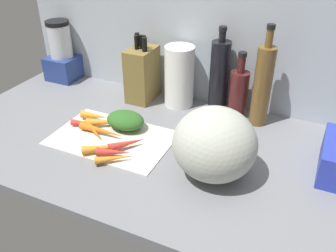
{
  "coord_description": "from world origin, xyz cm",
  "views": [
    {
      "loc": [
        42.09,
        -94.07,
        70.91
      ],
      "look_at": [
        1.44,
        -5.77,
        11.54
      ],
      "focal_mm": 38.55,
      "sensor_mm": 36.0,
      "label": 1
    }
  ],
  "objects_px": {
    "knife_block": "(142,74)",
    "paper_towel_roll": "(179,77)",
    "carrot_6": "(109,147)",
    "bottle_1": "(238,93)",
    "carrot_3": "(86,124)",
    "carrot_5": "(114,158)",
    "carrot_7": "(95,116)",
    "bottle_0": "(219,76)",
    "carrot_8": "(114,152)",
    "carrot_2": "(106,122)",
    "bottle_2": "(262,85)",
    "cutting_board": "(112,138)",
    "carrot_4": "(93,130)",
    "carrot_1": "(127,144)",
    "carrot_0": "(102,131)",
    "blender_appliance": "(62,55)",
    "winter_squash": "(215,144)"
  },
  "relations": [
    {
      "from": "knife_block",
      "to": "paper_towel_roll",
      "type": "relative_size",
      "value": 1.12
    },
    {
      "from": "carrot_6",
      "to": "bottle_1",
      "type": "distance_m",
      "value": 0.54
    },
    {
      "from": "carrot_3",
      "to": "carrot_5",
      "type": "bearing_deg",
      "value": -34.28
    },
    {
      "from": "carrot_7",
      "to": "bottle_0",
      "type": "bearing_deg",
      "value": 35.97
    },
    {
      "from": "carrot_5",
      "to": "carrot_8",
      "type": "xyz_separation_m",
      "value": [
        -0.01,
        0.02,
        0.0
      ]
    },
    {
      "from": "carrot_5",
      "to": "carrot_2",
      "type": "bearing_deg",
      "value": 128.67
    },
    {
      "from": "carrot_7",
      "to": "bottle_2",
      "type": "distance_m",
      "value": 0.64
    },
    {
      "from": "cutting_board",
      "to": "bottle_1",
      "type": "bearing_deg",
      "value": 44.1
    },
    {
      "from": "bottle_0",
      "to": "bottle_1",
      "type": "xyz_separation_m",
      "value": [
        0.09,
        -0.02,
        -0.05
      ]
    },
    {
      "from": "carrot_4",
      "to": "paper_towel_roll",
      "type": "bearing_deg",
      "value": 62.15
    },
    {
      "from": "carrot_1",
      "to": "carrot_7",
      "type": "bearing_deg",
      "value": 151.56
    },
    {
      "from": "carrot_0",
      "to": "paper_towel_roll",
      "type": "height_order",
      "value": "paper_towel_roll"
    },
    {
      "from": "knife_block",
      "to": "blender_appliance",
      "type": "xyz_separation_m",
      "value": [
        -0.44,
        0.03,
        0.0
      ]
    },
    {
      "from": "carrot_6",
      "to": "bottle_0",
      "type": "height_order",
      "value": "bottle_0"
    },
    {
      "from": "cutting_board",
      "to": "knife_block",
      "type": "xyz_separation_m",
      "value": [
        -0.05,
        0.32,
        0.11
      ]
    },
    {
      "from": "winter_squash",
      "to": "carrot_4",
      "type": "bearing_deg",
      "value": 175.92
    },
    {
      "from": "bottle_2",
      "to": "carrot_4",
      "type": "bearing_deg",
      "value": -147.11
    },
    {
      "from": "bottle_0",
      "to": "bottle_1",
      "type": "distance_m",
      "value": 0.1
    },
    {
      "from": "carrot_7",
      "to": "carrot_5",
      "type": "bearing_deg",
      "value": -43.62
    },
    {
      "from": "carrot_1",
      "to": "carrot_5",
      "type": "xyz_separation_m",
      "value": [
        0.0,
        -0.09,
        -0.0
      ]
    },
    {
      "from": "knife_block",
      "to": "winter_squash",
      "type": "bearing_deg",
      "value": -39.84
    },
    {
      "from": "carrot_0",
      "to": "carrot_1",
      "type": "distance_m",
      "value": 0.13
    },
    {
      "from": "carrot_4",
      "to": "carrot_8",
      "type": "height_order",
      "value": "carrot_8"
    },
    {
      "from": "carrot_3",
      "to": "carrot_6",
      "type": "distance_m",
      "value": 0.19
    },
    {
      "from": "carrot_1",
      "to": "blender_appliance",
      "type": "distance_m",
      "value": 0.7
    },
    {
      "from": "carrot_6",
      "to": "bottle_0",
      "type": "distance_m",
      "value": 0.51
    },
    {
      "from": "carrot_2",
      "to": "blender_appliance",
      "type": "height_order",
      "value": "blender_appliance"
    },
    {
      "from": "carrot_2",
      "to": "knife_block",
      "type": "height_order",
      "value": "knife_block"
    },
    {
      "from": "winter_squash",
      "to": "blender_appliance",
      "type": "height_order",
      "value": "blender_appliance"
    },
    {
      "from": "carrot_4",
      "to": "knife_block",
      "type": "height_order",
      "value": "knife_block"
    },
    {
      "from": "carrot_3",
      "to": "winter_squash",
      "type": "bearing_deg",
      "value": -6.77
    },
    {
      "from": "cutting_board",
      "to": "carrot_7",
      "type": "bearing_deg",
      "value": 148.21
    },
    {
      "from": "cutting_board",
      "to": "blender_appliance",
      "type": "relative_size",
      "value": 1.53
    },
    {
      "from": "carrot_3",
      "to": "bottle_1",
      "type": "distance_m",
      "value": 0.59
    },
    {
      "from": "carrot_7",
      "to": "bottle_1",
      "type": "xyz_separation_m",
      "value": [
        0.48,
        0.27,
        0.08
      ]
    },
    {
      "from": "carrot_8",
      "to": "carrot_7",
      "type": "bearing_deg",
      "value": 137.95
    },
    {
      "from": "carrot_5",
      "to": "carrot_8",
      "type": "height_order",
      "value": "carrot_8"
    },
    {
      "from": "carrot_1",
      "to": "carrot_3",
      "type": "bearing_deg",
      "value": 164.85
    },
    {
      "from": "carrot_3",
      "to": "carrot_4",
      "type": "relative_size",
      "value": 0.89
    },
    {
      "from": "carrot_2",
      "to": "carrot_3",
      "type": "relative_size",
      "value": 1.29
    },
    {
      "from": "carrot_0",
      "to": "carrot_7",
      "type": "relative_size",
      "value": 1.64
    },
    {
      "from": "bottle_1",
      "to": "paper_towel_roll",
      "type": "bearing_deg",
      "value": -179.37
    },
    {
      "from": "carrot_0",
      "to": "blender_appliance",
      "type": "height_order",
      "value": "blender_appliance"
    },
    {
      "from": "carrot_7",
      "to": "paper_towel_roll",
      "type": "height_order",
      "value": "paper_towel_roll"
    },
    {
      "from": "carrot_7",
      "to": "blender_appliance",
      "type": "height_order",
      "value": "blender_appliance"
    },
    {
      "from": "carrot_8",
      "to": "winter_squash",
      "type": "distance_m",
      "value": 0.34
    },
    {
      "from": "carrot_0",
      "to": "carrot_2",
      "type": "relative_size",
      "value": 1.21
    },
    {
      "from": "knife_block",
      "to": "bottle_0",
      "type": "bearing_deg",
      "value": 7.06
    },
    {
      "from": "carrot_4",
      "to": "carrot_5",
      "type": "height_order",
      "value": "carrot_4"
    },
    {
      "from": "carrot_6",
      "to": "winter_squash",
      "type": "distance_m",
      "value": 0.36
    }
  ]
}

